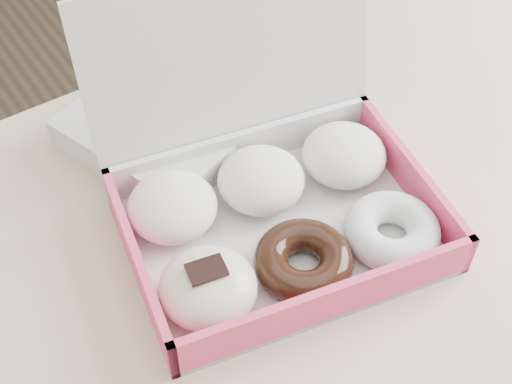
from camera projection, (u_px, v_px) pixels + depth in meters
table at (375, 259)px, 0.86m from camera, size 1.20×0.80×0.75m
donut_box at (271, 202)px, 0.77m from camera, size 0.38×0.35×0.24m
newspapers at (183, 113)px, 0.89m from camera, size 0.31×0.28×0.04m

